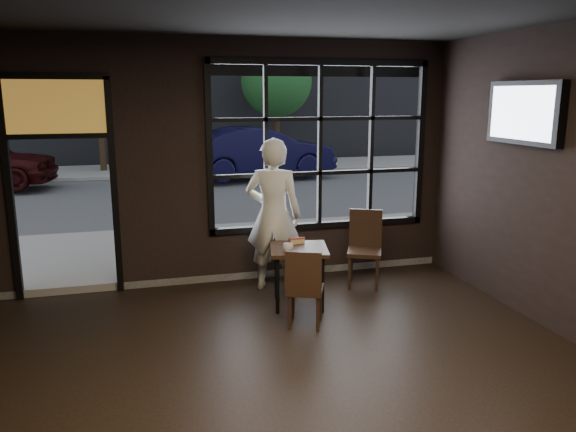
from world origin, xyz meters
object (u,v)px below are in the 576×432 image
object	(u,v)px
man	(273,215)
navy_car	(259,152)
chair_near	(305,287)
cafe_table	(299,276)

from	to	relation	value
man	navy_car	distance (m)	9.48
chair_near	man	world-z (taller)	man
man	navy_car	bearing A→B (deg)	-78.52
chair_near	navy_car	bearing A→B (deg)	-76.11
man	navy_car	size ratio (longest dim) A/B	0.45
man	navy_car	world-z (taller)	man
man	cafe_table	bearing A→B (deg)	125.37
cafe_table	chair_near	xyz separation A→B (m)	(-0.10, -0.61, 0.08)
chair_near	man	xyz separation A→B (m)	(-0.04, 1.26, 0.54)
chair_near	cafe_table	bearing A→B (deg)	-76.09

